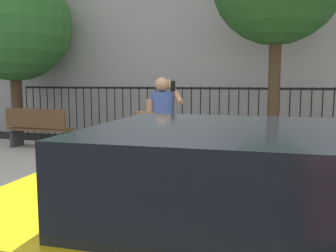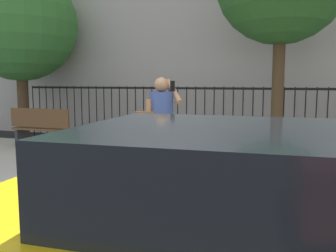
{
  "view_description": "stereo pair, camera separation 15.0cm",
  "coord_description": "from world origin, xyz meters",
  "px_view_note": "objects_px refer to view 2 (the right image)",
  "views": [
    {
      "loc": [
        1.65,
        -3.72,
        1.74
      ],
      "look_at": [
        0.01,
        1.61,
        1.05
      ],
      "focal_mm": 38.64,
      "sensor_mm": 36.0,
      "label": 1
    },
    {
      "loc": [
        1.8,
        -3.68,
        1.74
      ],
      "look_at": [
        0.01,
        1.61,
        1.05
      ],
      "focal_mm": 38.64,
      "sensor_mm": 36.0,
      "label": 2
    }
  ],
  "objects_px": {
    "taxi_yellow": "(259,245)",
    "street_tree_mid": "(19,24)",
    "street_bench": "(43,127)",
    "pedestrian_on_phone": "(160,125)"
  },
  "relations": [
    {
      "from": "taxi_yellow",
      "to": "street_tree_mid",
      "type": "distance_m",
      "value": 10.16
    },
    {
      "from": "taxi_yellow",
      "to": "street_bench",
      "type": "relative_size",
      "value": 2.67
    },
    {
      "from": "street_bench",
      "to": "pedestrian_on_phone",
      "type": "bearing_deg",
      "value": -30.24
    },
    {
      "from": "street_bench",
      "to": "street_tree_mid",
      "type": "xyz_separation_m",
      "value": [
        -1.9,
        1.59,
        2.72
      ]
    },
    {
      "from": "pedestrian_on_phone",
      "to": "street_bench",
      "type": "height_order",
      "value": "pedestrian_on_phone"
    },
    {
      "from": "street_bench",
      "to": "street_tree_mid",
      "type": "height_order",
      "value": "street_tree_mid"
    },
    {
      "from": "taxi_yellow",
      "to": "pedestrian_on_phone",
      "type": "bearing_deg",
      "value": 121.42
    },
    {
      "from": "street_tree_mid",
      "to": "street_bench",
      "type": "bearing_deg",
      "value": -39.93
    },
    {
      "from": "street_bench",
      "to": "street_tree_mid",
      "type": "distance_m",
      "value": 3.68
    },
    {
      "from": "street_tree_mid",
      "to": "pedestrian_on_phone",
      "type": "bearing_deg",
      "value": -33.74
    }
  ]
}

